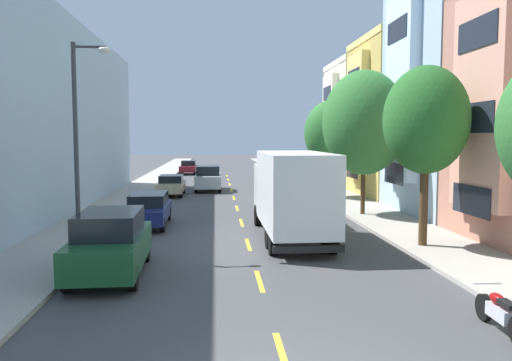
{
  "coord_description": "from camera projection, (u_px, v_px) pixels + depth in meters",
  "views": [
    {
      "loc": [
        -1.25,
        -7.22,
        4.13
      ],
      "look_at": [
        1.56,
        27.49,
        1.14
      ],
      "focal_mm": 35.57,
      "sensor_mm": 36.0,
      "label": 1
    }
  ],
  "objects": [
    {
      "name": "townhouse_fifth_cream",
      "position": [
        394.0,
        127.0,
        43.1
      ],
      "size": [
        11.4,
        7.94,
        10.44
      ],
      "color": "beige",
      "rests_on": "ground_plane"
    },
    {
      "name": "parked_sedan_champagne",
      "position": [
        171.0,
        185.0,
        35.89
      ],
      "size": [
        1.81,
        4.5,
        1.43
      ],
      "color": "tan",
      "rests_on": "ground_plane"
    },
    {
      "name": "street_tree_third",
      "position": [
        364.0,
        123.0,
        26.02
      ],
      "size": [
        4.28,
        4.28,
        7.42
      ],
      "color": "#47331E",
      "rests_on": "sidewalk_right"
    },
    {
      "name": "parked_wagon_navy",
      "position": [
        148.0,
        209.0,
        23.65
      ],
      "size": [
        1.86,
        4.72,
        1.5
      ],
      "color": "navy",
      "rests_on": "ground_plane"
    },
    {
      "name": "parked_motorcycle",
      "position": [
        501.0,
        313.0,
        10.71
      ],
      "size": [
        0.62,
        2.05,
        0.9
      ],
      "color": "black",
      "rests_on": "ground_plane"
    },
    {
      "name": "townhouse_fourth_mustard",
      "position": [
        448.0,
        121.0,
        35.07
      ],
      "size": [
        13.18,
        7.94,
        10.89
      ],
      "color": "tan",
      "rests_on": "ground_plane"
    },
    {
      "name": "parked_hatchback_burgundy",
      "position": [
        188.0,
        167.0,
        56.46
      ],
      "size": [
        1.85,
        4.05,
        1.5
      ],
      "color": "maroon",
      "rests_on": "ground_plane"
    },
    {
      "name": "ground_plane",
      "position": [
        232.0,
        193.0,
        37.41
      ],
      "size": [
        160.0,
        160.0,
        0.0
      ],
      "primitive_type": "plane",
      "color": "#424244"
    },
    {
      "name": "delivery_box_truck",
      "position": [
        292.0,
        191.0,
        20.31
      ],
      "size": [
        2.45,
        8.14,
        3.54
      ],
      "color": "white",
      "rests_on": "ground_plane"
    },
    {
      "name": "sidewalk_left",
      "position": [
        130.0,
        196.0,
        34.85
      ],
      "size": [
        3.2,
        120.0,
        0.14
      ],
      "primitive_type": "cube",
      "color": "#A39E93",
      "rests_on": "ground_plane"
    },
    {
      "name": "street_tree_second",
      "position": [
        426.0,
        121.0,
        18.4
      ],
      "size": [
        3.08,
        3.08,
        6.58
      ],
      "color": "#47331E",
      "rests_on": "sidewalk_right"
    },
    {
      "name": "moving_silver_sedan",
      "position": [
        208.0,
        178.0,
        39.11
      ],
      "size": [
        1.95,
        4.8,
        1.93
      ],
      "color": "#B2B5BA",
      "rests_on": "ground_plane"
    },
    {
      "name": "parked_pickup_orange",
      "position": [
        273.0,
        172.0,
        48.08
      ],
      "size": [
        2.06,
        5.32,
        1.73
      ],
      "color": "orange",
      "rests_on": "ground_plane"
    },
    {
      "name": "street_lamp",
      "position": [
        80.0,
        132.0,
        17.68
      ],
      "size": [
        1.35,
        0.28,
        7.25
      ],
      "color": "#38383D",
      "rests_on": "sidewalk_left"
    },
    {
      "name": "parked_suv_forest",
      "position": [
        110.0,
        243.0,
        15.11
      ],
      "size": [
        2.08,
        4.85,
        1.93
      ],
      "color": "#194C28",
      "rests_on": "ground_plane"
    },
    {
      "name": "street_tree_farthest",
      "position": [
        330.0,
        133.0,
        33.69
      ],
      "size": [
        3.47,
        3.47,
        6.41
      ],
      "color": "#47331E",
      "rests_on": "sidewalk_right"
    },
    {
      "name": "sidewalk_right",
      "position": [
        333.0,
        194.0,
        35.99
      ],
      "size": [
        3.2,
        120.0,
        0.14
      ],
      "primitive_type": "cube",
      "color": "#A39E93",
      "rests_on": "ground_plane"
    },
    {
      "name": "parked_hatchback_white",
      "position": [
        301.0,
        190.0,
        32.65
      ],
      "size": [
        1.82,
        4.03,
        1.5
      ],
      "color": "silver",
      "rests_on": "ground_plane"
    },
    {
      "name": "lane_centerline_dashes",
      "position": [
        235.0,
        203.0,
        31.95
      ],
      "size": [
        0.14,
        47.2,
        0.01
      ],
      "color": "yellow",
      "rests_on": "ground_plane"
    },
    {
      "name": "parked_pickup_charcoal",
      "position": [
        283.0,
        177.0,
        41.75
      ],
      "size": [
        2.04,
        5.32,
        1.73
      ],
      "color": "#333338",
      "rests_on": "ground_plane"
    }
  ]
}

